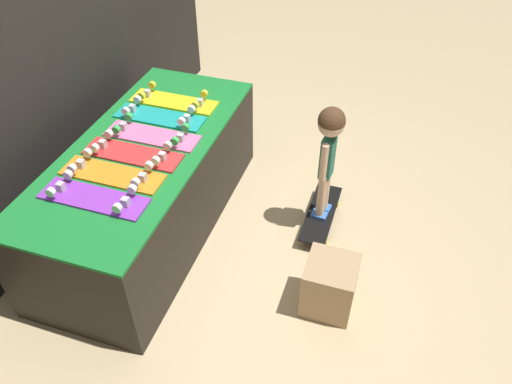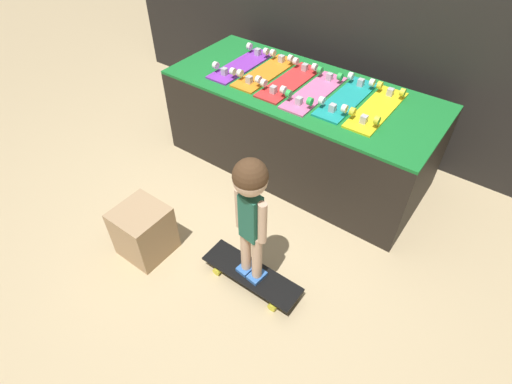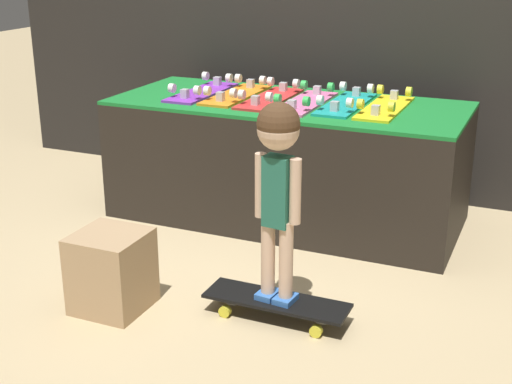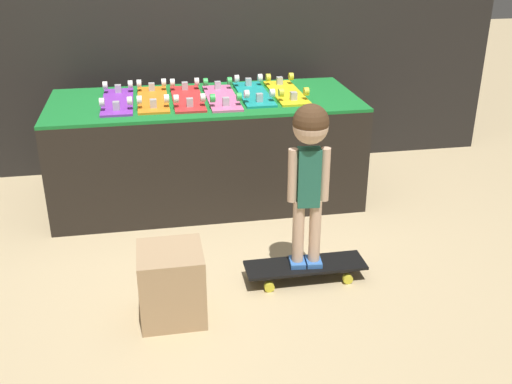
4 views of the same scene
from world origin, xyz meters
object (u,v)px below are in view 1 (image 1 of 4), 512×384
Objects in this scene: skateboard_purple_on_rack at (93,197)px; skateboard_red_on_rack at (133,153)px; child at (329,143)px; skateboard_pink_on_rack at (152,135)px; skateboard_yellow_on_rack at (174,100)px; skateboard_on_floor at (321,214)px; skateboard_orange_on_rack at (112,173)px; storage_box at (330,285)px; skateboard_teal_on_rack at (160,116)px.

skateboard_red_on_rack is (0.44, -0.00, 0.00)m from skateboard_purple_on_rack.
skateboard_pink_on_rack is at bearing 110.29° from child.
skateboard_yellow_on_rack is at bearing 88.48° from child.
skateboard_orange_on_rack is at bearing 122.10° from skateboard_on_floor.
skateboard_yellow_on_rack is at bearing 82.53° from skateboard_on_floor.
skateboard_pink_on_rack is 1.49m from storage_box.
skateboard_purple_on_rack is 0.98× the size of skateboard_on_floor.
skateboard_teal_on_rack is at bearing 99.18° from child.
skateboard_teal_on_rack is at bearing 93.23° from skateboard_on_floor.
child is at bearing -66.09° from skateboard_red_on_rack.
storage_box is at bearing -164.07° from skateboard_on_floor.
skateboard_orange_on_rack is at bearing 2.86° from skateboard_purple_on_rack.
skateboard_red_on_rack and skateboard_pink_on_rack have the same top height.
skateboard_teal_on_rack is (0.22, 0.05, 0.00)m from skateboard_pink_on_rack.
skateboard_pink_on_rack is at bearing -2.31° from skateboard_purple_on_rack.
skateboard_purple_on_rack is 1.62m from skateboard_on_floor.
skateboard_pink_on_rack is (0.22, -0.02, 0.00)m from skateboard_red_on_rack.
skateboard_on_floor is (0.29, -1.12, -0.65)m from skateboard_pink_on_rack.
skateboard_purple_on_rack is at bearing -178.19° from skateboard_teal_on_rack.
child is (0.07, -1.18, -0.02)m from skateboard_teal_on_rack.
skateboard_red_on_rack is at bearing 81.48° from storage_box.
skateboard_pink_on_rack is 1.16m from child.
skateboard_on_floor is at bearing -97.47° from skateboard_yellow_on_rack.
skateboard_on_floor is (0.51, -1.14, -0.65)m from skateboard_red_on_rack.
skateboard_yellow_on_rack is (0.22, -0.00, 0.00)m from skateboard_teal_on_rack.
storage_box is (0.24, -1.35, -0.54)m from skateboard_purple_on_rack.
skateboard_teal_on_rack is 1.61m from storage_box.
skateboard_orange_on_rack is 0.72× the size of child.
skateboard_pink_on_rack is 0.98× the size of skateboard_on_floor.
child is (0.95, -1.15, -0.02)m from skateboard_purple_on_rack.
skateboard_purple_on_rack is 0.66m from skateboard_pink_on_rack.
skateboard_red_on_rack is 0.22m from skateboard_pink_on_rack.
skateboard_orange_on_rack is 1.76× the size of storage_box.
child reaches higher than storage_box.
skateboard_on_floor is at bearing -50.47° from skateboard_purple_on_rack.
skateboard_orange_on_rack is 1.00× the size of skateboard_teal_on_rack.
skateboard_purple_on_rack is 1.76× the size of storage_box.
skateboard_orange_on_rack and skateboard_teal_on_rack have the same top height.
skateboard_red_on_rack and skateboard_teal_on_rack have the same top height.
skateboard_purple_on_rack is 1.10m from skateboard_yellow_on_rack.
skateboard_purple_on_rack is at bearing -177.14° from skateboard_orange_on_rack.
skateboard_red_on_rack is 1.00× the size of skateboard_yellow_on_rack.
storage_box is (-0.64, -1.38, -0.54)m from skateboard_teal_on_rack.
skateboard_pink_on_rack is at bearing -166.08° from skateboard_teal_on_rack.
skateboard_orange_on_rack is 0.88m from skateboard_yellow_on_rack.
child is at bearing 0.00° from skateboard_on_floor.
child reaches higher than skateboard_teal_on_rack.
skateboard_pink_on_rack reaches higher than storage_box.
skateboard_on_floor is at bearing -57.90° from skateboard_orange_on_rack.
skateboard_yellow_on_rack is 1.71m from storage_box.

